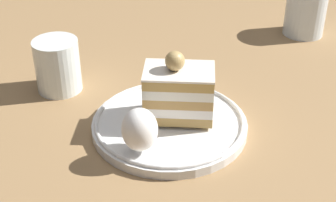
# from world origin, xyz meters

# --- Properties ---
(ground_plane) EXTENTS (2.40, 2.40, 0.00)m
(ground_plane) POSITION_xyz_m (0.00, 0.00, 0.00)
(ground_plane) COLOR olive
(dessert_plate) EXTENTS (0.22, 0.22, 0.02)m
(dessert_plate) POSITION_xyz_m (-0.00, -0.02, 0.01)
(dessert_plate) COLOR white
(dessert_plate) RESTS_ON ground_plane
(cake_slice) EXTENTS (0.11, 0.08, 0.10)m
(cake_slice) POSITION_xyz_m (0.01, -0.01, 0.06)
(cake_slice) COLOR tan
(cake_slice) RESTS_ON dessert_plate
(whipped_cream_dollop) EXTENTS (0.05, 0.05, 0.06)m
(whipped_cream_dollop) POSITION_xyz_m (-0.04, -0.08, 0.05)
(whipped_cream_dollop) COLOR white
(whipped_cream_dollop) RESTS_ON dessert_plate
(fork) EXTENTS (0.05, 0.12, 0.00)m
(fork) POSITION_xyz_m (0.06, 0.06, 0.02)
(fork) COLOR silver
(fork) RESTS_ON dessert_plate
(drink_glass_near) EXTENTS (0.07, 0.07, 0.09)m
(drink_glass_near) POSITION_xyz_m (-0.17, 0.11, 0.04)
(drink_glass_near) COLOR white
(drink_glass_near) RESTS_ON ground_plane
(drink_glass_far) EXTENTS (0.08, 0.08, 0.09)m
(drink_glass_far) POSITION_xyz_m (0.30, 0.29, 0.04)
(drink_glass_far) COLOR silver
(drink_glass_far) RESTS_ON ground_plane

